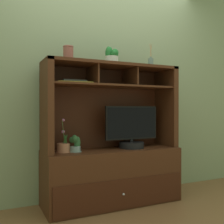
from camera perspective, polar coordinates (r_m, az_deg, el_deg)
floor_plane at (r=3.05m, az=0.00°, el=-18.67°), size 6.00×6.00×0.02m
back_wall at (r=3.17m, az=-2.16°, el=7.88°), size 6.00×0.02×2.80m
media_console at (r=2.94m, az=-0.05°, el=-10.25°), size 1.44×0.53×1.47m
tv_monitor at (r=2.97m, az=4.13°, el=-4.10°), size 0.62×0.27×0.46m
potted_orchid at (r=2.73m, az=-10.14°, el=-7.29°), size 0.15×0.15×0.33m
potted_fern at (r=2.72m, az=-7.75°, el=-6.78°), size 0.12×0.12×0.17m
magazine_stack_left at (r=2.75m, az=-8.10°, el=6.19°), size 0.37×0.27×0.03m
diffuser_bottle at (r=3.14m, az=8.13°, el=10.28°), size 0.06×0.06×0.26m
potted_succulent at (r=2.95m, az=-0.12°, el=11.48°), size 0.16×0.16×0.19m
ceramic_vase at (r=2.80m, az=-9.15°, el=11.98°), size 0.11×0.11×0.16m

